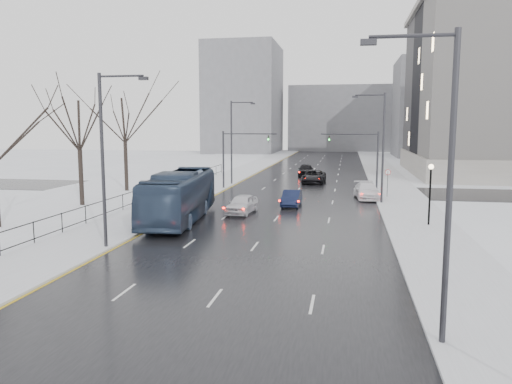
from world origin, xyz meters
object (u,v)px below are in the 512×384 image
Objects in this scene: sedan_center_near at (242,204)px; sedan_right_far at (367,191)px; mast_signal_right at (367,154)px; tree_park_d at (82,206)px; streetlight_r_near at (443,174)px; streetlight_l_far at (233,138)px; sedan_center_far at (306,170)px; sedan_right_cross at (314,177)px; tree_park_e at (127,192)px; no_uturn_sign at (388,175)px; streetlight_r_mid at (381,142)px; streetlight_l_near at (106,152)px; mast_signal_left at (233,153)px; bus at (180,196)px; lamppost_r_mid at (430,186)px; sedan_right_near at (292,198)px.

sedan_right_far is at bearing 50.70° from sedan_center_near.
tree_park_d is at bearing -150.88° from mast_signal_right.
streetlight_r_near is 1.00× the size of streetlight_l_far.
tree_park_d is at bearing -123.01° from sedan_center_far.
sedan_right_cross is at bearing -81.61° from sedan_center_far.
tree_park_e reaches higher than no_uturn_sign.
tree_park_d reaches higher than sedan_center_near.
sedan_right_cross is (-6.92, 15.47, -4.78)m from streetlight_r_mid.
streetlight_r_near is 1.00× the size of streetlight_l_near.
tree_park_e is at bearing 171.37° from streetlight_r_mid.
streetlight_l_near reaches higher than sedan_center_far.
sedan_center_far is at bearing 115.79° from no_uturn_sign.
tree_park_d reaches higher than no_uturn_sign.
tree_park_d is at bearing -159.68° from no_uturn_sign.
mast_signal_left is 19.08m from bus.
streetlight_r_near is at bearing -79.41° from sedan_right_cross.
streetlight_r_near reaches higher than sedan_center_near.
no_uturn_sign reaches higher than sedan_center_near.
streetlight_l_near is at bearing 148.52° from streetlight_r_near.
streetlight_l_far is at bearing 142.56° from sedan_right_far.
bus is at bearing -176.99° from lamppost_r_mid.
tree_park_d is at bearing 137.25° from streetlight_r_near.
sedan_right_near is (18.70, -6.84, 0.75)m from tree_park_e.
sedan_right_far is (-0.97, 32.88, -4.80)m from streetlight_r_near.
streetlight_l_far reaches higher than mast_signal_left.
streetlight_l_far is 16.07m from mast_signal_right.
no_uturn_sign reaches higher than sedan_center_far.
streetlight_r_mid is 1.87× the size of sedan_right_far.
streetlight_r_near is (25.97, -24.00, 5.62)m from tree_park_d.
no_uturn_sign is 0.51× the size of sedan_right_far.
mast_signal_right is 1.13× the size of sedan_right_cross.
streetlight_l_near is 29.81m from no_uturn_sign.
streetlight_l_far is (10.03, 8.00, 5.62)m from tree_park_e.
bus is at bearing -105.40° from sedan_right_cross.
streetlight_l_far is (-16.33, 12.00, 0.00)m from streetlight_r_mid.
no_uturn_sign is (1.03, 34.00, -3.32)m from streetlight_r_near.
tree_park_e is 22.59m from sedan_right_cross.
no_uturn_sign is at bearing 54.11° from streetlight_l_near.
sedan_right_cross is at bearing 88.10° from sedan_right_near.
sedan_right_near is 0.80× the size of sedan_right_far.
no_uturn_sign is at bearing 22.40° from sedan_right_far.
streetlight_r_mid reaches higher than sedan_right_near.
streetlight_l_near reaches higher than tree_park_d.
tree_park_e is 26.16m from mast_signal_right.
tree_park_e is 3.15× the size of sedan_right_near.
streetlight_l_near reaches higher than sedan_right_far.
mast_signal_right is at bearing 61.80° from sedan_center_near.
mast_signal_right is 0.49× the size of bus.
mast_signal_left is 1.52× the size of sedan_right_near.
streetlight_r_near is at bearing -83.99° from sedan_center_far.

